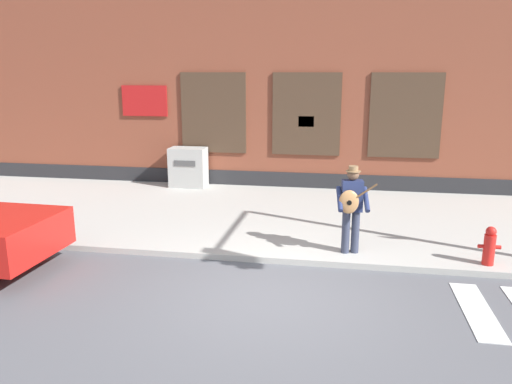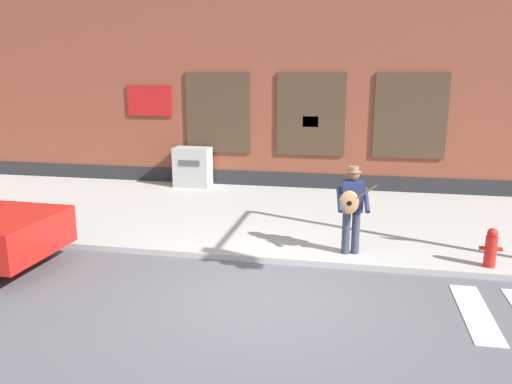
{
  "view_description": "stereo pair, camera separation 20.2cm",
  "coord_description": "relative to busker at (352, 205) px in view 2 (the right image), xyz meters",
  "views": [
    {
      "loc": [
        1.03,
        -7.12,
        3.45
      ],
      "look_at": [
        -0.5,
        1.69,
        1.27
      ],
      "focal_mm": 35.0,
      "sensor_mm": 36.0,
      "label": 1
    },
    {
      "loc": [
        1.23,
        -7.08,
        3.45
      ],
      "look_at": [
        -0.5,
        1.69,
        1.27
      ],
      "focal_mm": 35.0,
      "sensor_mm": 36.0,
      "label": 2
    }
  ],
  "objects": [
    {
      "name": "building_backdrop",
      "position": [
        -1.25,
        7.29,
        2.54
      ],
      "size": [
        28.0,
        4.06,
        7.2
      ],
      "color": "brown",
      "rests_on": "ground"
    },
    {
      "name": "utility_box",
      "position": [
        -4.65,
        4.85,
        -0.36
      ],
      "size": [
        1.05,
        0.65,
        1.15
      ],
      "color": "#ADADA8",
      "rests_on": "sidewalk"
    },
    {
      "name": "sidewalk",
      "position": [
        -1.25,
        2.39,
        -1.0
      ],
      "size": [
        28.0,
        5.82,
        0.11
      ],
      "color": "#ADAAA3",
      "rests_on": "ground"
    },
    {
      "name": "busker",
      "position": [
        0.0,
        0.0,
        0.0
      ],
      "size": [
        0.74,
        0.58,
        1.66
      ],
      "color": "#33384C",
      "rests_on": "sidewalk"
    },
    {
      "name": "ground_plane",
      "position": [
        -1.25,
        -1.9,
        -1.05
      ],
      "size": [
        160.0,
        160.0,
        0.0
      ],
      "primitive_type": "plane",
      "color": "#56565B"
    },
    {
      "name": "fire_hydrant",
      "position": [
        2.41,
        -0.17,
        -0.59
      ],
      "size": [
        0.38,
        0.2,
        0.7
      ],
      "color": "red",
      "rests_on": "sidewalk"
    }
  ]
}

